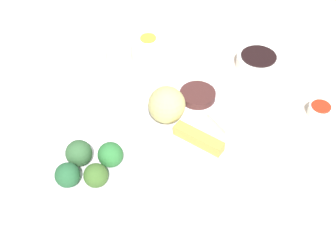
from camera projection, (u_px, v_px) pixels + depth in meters
The scene contains 18 objects.
tabletop at pixel (197, 128), 0.93m from camera, with size 2.20×2.20×0.02m, color beige.
main_plate at pixel (198, 121), 0.92m from camera, with size 0.27×0.27×0.02m, color white.
rice_scoop at pixel (167, 105), 0.89m from camera, with size 0.08×0.08×0.08m, color tan.
spring_roll at pixel (199, 138), 0.86m from camera, with size 0.11×0.02×0.02m, color gold.
crab_rangoon_wonton at pixel (229, 118), 0.91m from camera, with size 0.06×0.07×0.01m, color beige.
stir_fry_heap at pixel (198, 95), 0.96m from camera, with size 0.08×0.08×0.02m, color #482522.
broccoli_plate at pixel (90, 175), 0.82m from camera, with size 0.23×0.23×0.01m, color white.
broccoli_floret_0 at pixel (110, 155), 0.82m from camera, with size 0.05×0.05×0.05m, color #2D7436.
broccoli_floret_1 at pixel (96, 175), 0.78m from camera, with size 0.05×0.05×0.05m, color #3C6528.
broccoli_floret_2 at pixel (79, 153), 0.82m from camera, with size 0.05×0.05×0.05m, color #335F35.
broccoli_floret_3 at pixel (68, 175), 0.78m from camera, with size 0.05×0.05×0.05m, color #245B34.
soy_sauce_bowl at pixel (258, 62), 1.06m from camera, with size 0.11×0.11×0.03m, color white.
soy_sauce_bowl_liquid at pixel (259, 56), 1.05m from camera, with size 0.09×0.09×0.00m, color black.
sauce_ramekin_hot_mustard at pixel (148, 42), 1.12m from camera, with size 0.05×0.05×0.02m, color white.
sauce_ramekin_hot_mustard_liquid at pixel (148, 38), 1.11m from camera, with size 0.04×0.04×0.00m, color yellow.
sauce_ramekin_sweet_and_sour at pixel (320, 111), 0.94m from camera, with size 0.05×0.05×0.02m, color white.
sauce_ramekin_sweet_and_sour_liquid at pixel (321, 106), 0.93m from camera, with size 0.04×0.04×0.00m, color red.
teacup at pixel (119, 54), 1.06m from camera, with size 0.07×0.07×0.06m, color white.
Camera 1 is at (0.24, -0.60, 0.69)m, focal length 44.21 mm.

